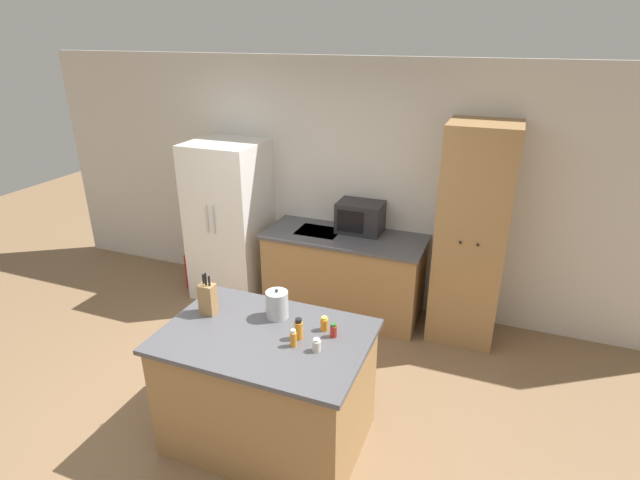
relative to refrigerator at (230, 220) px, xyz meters
name	(u,v)px	position (x,y,z in m)	size (l,w,h in m)	color
ground_plane	(236,430)	(1.15, -1.94, -0.87)	(14.00, 14.00, 0.00)	#846647
wall_back	(340,185)	(1.15, 0.39, 0.43)	(7.20, 0.06, 2.60)	beige
refrigerator	(230,220)	(0.00, 0.00, 0.00)	(0.77, 0.74, 1.75)	white
back_counter	(344,274)	(1.33, 0.03, -0.43)	(1.66, 0.70, 0.89)	#9E7547
pantry_cabinet	(472,236)	(2.57, 0.07, 0.18)	(0.62, 0.61, 2.10)	#9E7547
kitchen_island	(267,388)	(1.42, -1.91, -0.42)	(1.42, 0.96, 0.91)	#9E7547
microwave	(360,217)	(1.45, 0.18, 0.17)	(0.46, 0.33, 0.32)	#232326
knife_block	(208,299)	(0.91, -1.82, 0.16)	(0.11, 0.09, 0.33)	#9E7547
spice_bottle_tall_dark	(316,345)	(1.82, -1.96, 0.08)	(0.06, 0.06, 0.09)	beige
spice_bottle_short_red	(293,338)	(1.66, -1.97, 0.10)	(0.04, 0.04, 0.12)	orange
spice_bottle_amber_oil	(324,324)	(1.78, -1.72, 0.09)	(0.05, 0.05, 0.10)	orange
spice_bottle_green_herb	(333,331)	(1.86, -1.77, 0.09)	(0.05, 0.05, 0.10)	#B2281E
spice_bottle_pale_salt	(299,329)	(1.65, -1.87, 0.11)	(0.06, 0.06, 0.15)	orange
kettle	(277,304)	(1.40, -1.68, 0.14)	(0.16, 0.16, 0.23)	#B2B5B7
fire_extinguisher	(190,271)	(-0.52, -0.12, -0.66)	(0.12, 0.12, 0.48)	red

